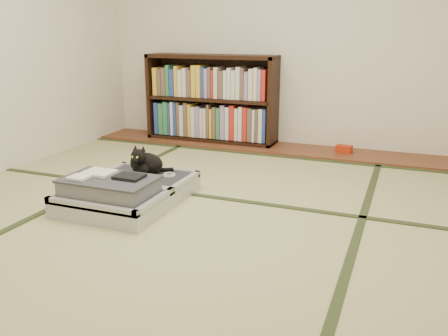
% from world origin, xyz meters
% --- Properties ---
extents(floor, '(4.50, 4.50, 0.00)m').
position_xyz_m(floor, '(0.00, 0.00, 0.00)').
color(floor, tan).
rests_on(floor, ground).
extents(wood_strip, '(4.00, 0.50, 0.02)m').
position_xyz_m(wood_strip, '(0.00, 2.00, 0.01)').
color(wood_strip, brown).
rests_on(wood_strip, ground).
extents(red_item, '(0.16, 0.11, 0.07)m').
position_xyz_m(red_item, '(0.65, 2.03, 0.06)').
color(red_item, '#AB270D').
rests_on(red_item, wood_strip).
extents(tatami_borders, '(4.00, 4.50, 0.01)m').
position_xyz_m(tatami_borders, '(0.00, 0.49, 0.00)').
color(tatami_borders, '#2D381E').
rests_on(tatami_borders, ground).
extents(bookcase, '(1.42, 0.32, 0.92)m').
position_xyz_m(bookcase, '(-0.78, 2.07, 0.45)').
color(bookcase, black).
rests_on(bookcase, wood_strip).
extents(suitcase, '(0.68, 0.91, 0.27)m').
position_xyz_m(suitcase, '(-0.56, 0.05, 0.09)').
color(suitcase, '#B6B6BB').
rests_on(suitcase, floor).
extents(cat, '(0.30, 0.31, 0.25)m').
position_xyz_m(cat, '(-0.58, 0.34, 0.22)').
color(cat, black).
rests_on(cat, suitcase).
extents(cable_coil, '(0.09, 0.09, 0.02)m').
position_xyz_m(cable_coil, '(-0.40, 0.38, 0.14)').
color(cable_coil, white).
rests_on(cable_coil, suitcase).
extents(hanger, '(0.45, 0.21, 0.01)m').
position_xyz_m(hanger, '(-0.52, 0.03, 0.01)').
color(hanger, black).
rests_on(hanger, floor).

